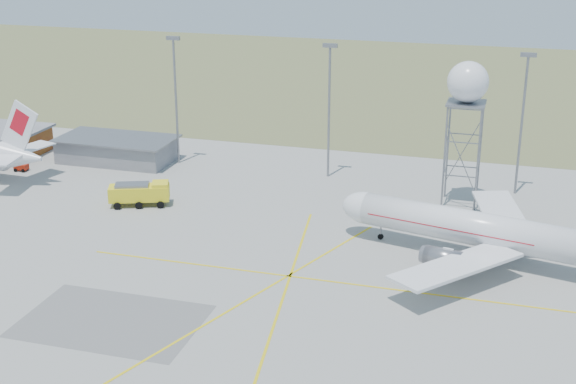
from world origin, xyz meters
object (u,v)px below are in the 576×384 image
(baggage_tug, at_px, (21,167))
(airliner_main, at_px, (474,229))
(radar_tower, at_px, (465,126))
(fire_truck, at_px, (141,194))

(baggage_tug, bearing_deg, airliner_main, -14.39)
(radar_tower, xyz_separation_m, fire_truck, (-42.52, -13.14, -9.69))
(radar_tower, distance_m, fire_truck, 45.54)
(fire_truck, height_order, baggage_tug, fire_truck)
(radar_tower, bearing_deg, fire_truck, -162.82)
(fire_truck, bearing_deg, airliner_main, -27.91)
(baggage_tug, bearing_deg, radar_tower, 0.53)
(airliner_main, height_order, radar_tower, radar_tower)
(airliner_main, xyz_separation_m, radar_tower, (-3.10, 18.42, 7.56))
(radar_tower, xyz_separation_m, baggage_tug, (-67.71, -4.37, -10.68))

